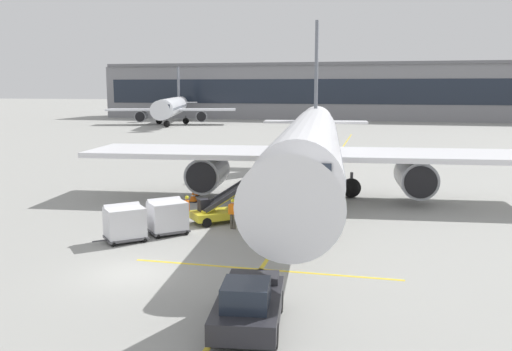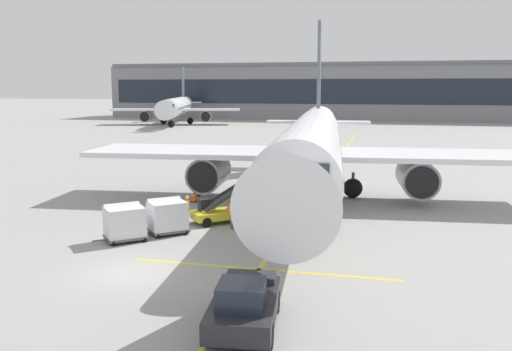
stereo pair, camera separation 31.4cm
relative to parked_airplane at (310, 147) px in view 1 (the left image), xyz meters
The scene contains 14 objects.
ground_plane 18.58m from the parked_airplane, 107.05° to the right, with size 600.00×600.00×0.00m, color gray.
parked_airplane is the anchor object (origin of this frame).
belt_loader 9.25m from the parked_airplane, 117.07° to the right, with size 4.80×4.26×3.27m.
baggage_cart_lead 13.03m from the parked_airplane, 119.58° to the right, with size 2.57×2.52×1.91m.
baggage_cart_second 15.38m from the parked_airplane, 121.46° to the right, with size 2.57×2.52×1.91m.
pushback_tug 21.69m from the parked_airplane, 87.81° to the right, with size 2.63×4.63×1.83m.
ground_crew_by_loader 11.17m from the parked_airplane, 122.86° to the right, with size 0.39×0.52×1.74m.
ground_crew_by_carts 10.19m from the parked_airplane, 108.25° to the right, with size 0.56×0.31×1.74m.
safety_cone_engine_keepout 8.91m from the parked_airplane, 159.94° to the right, with size 0.69×0.69×0.77m.
safety_cone_wingtip 8.99m from the parked_airplane, behind, with size 0.53×0.53×0.61m.
apron_guidance_line_lead_in 3.81m from the parked_airplane, 94.90° to the right, with size 0.20×110.00×0.01m.
apron_guidance_line_stop_bar 16.11m from the parked_airplane, 89.74° to the right, with size 12.00×0.20×0.01m.
terminal_building 99.14m from the parked_airplane, 89.35° to the left, with size 131.60×15.91×13.63m.
distant_airplane 80.36m from the parked_airplane, 118.66° to the left, with size 27.39×36.25×12.47m.
Camera 1 is at (10.24, -20.58, 7.93)m, focal length 38.12 mm.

